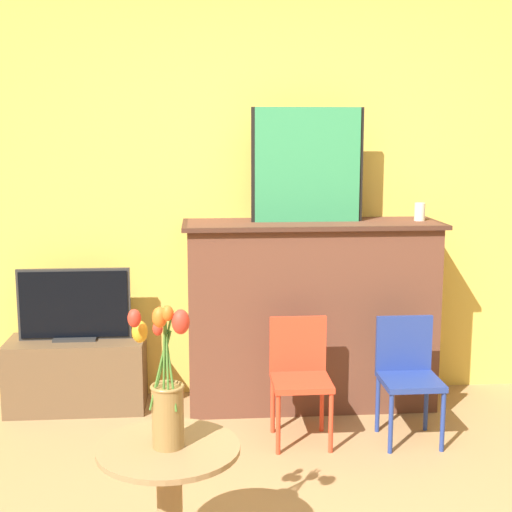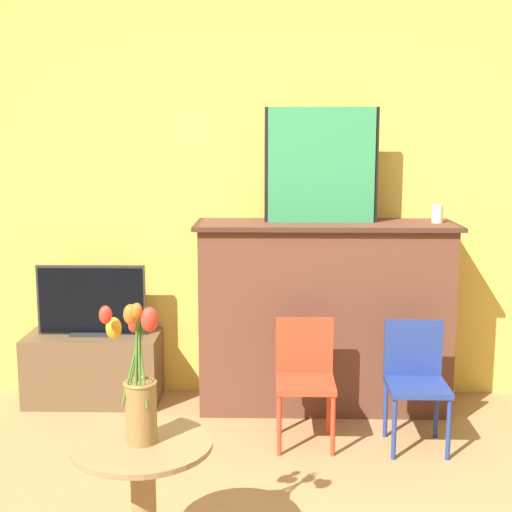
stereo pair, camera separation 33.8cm
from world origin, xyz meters
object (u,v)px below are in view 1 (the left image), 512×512
(painting, at_px, (307,165))
(chair_red, at_px, (300,371))
(chair_blue, at_px, (408,370))
(vase_tulips, at_px, (165,391))
(tv_monitor, at_px, (74,306))

(painting, xyz_separation_m, chair_red, (-0.10, -0.51, -1.06))
(chair_red, height_order, chair_blue, same)
(chair_red, xyz_separation_m, vase_tulips, (-0.64, -1.21, 0.36))
(painting, bearing_deg, chair_red, -101.54)
(chair_red, relative_size, chair_blue, 1.00)
(painting, height_order, chair_blue, painting)
(painting, xyz_separation_m, chair_blue, (0.47, -0.54, -1.06))
(chair_blue, distance_m, vase_tulips, 1.73)
(tv_monitor, xyz_separation_m, vase_tulips, (0.61, -1.75, 0.11))
(vase_tulips, bearing_deg, painting, 66.61)
(painting, bearing_deg, chair_blue, -49.46)
(painting, height_order, tv_monitor, painting)
(chair_blue, bearing_deg, chair_red, 176.80)
(tv_monitor, height_order, chair_red, tv_monitor)
(tv_monitor, height_order, vase_tulips, vase_tulips)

